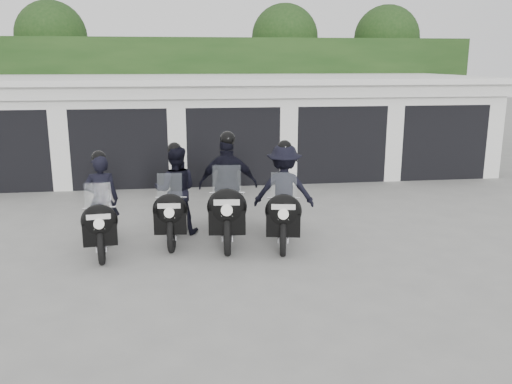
{
  "coord_description": "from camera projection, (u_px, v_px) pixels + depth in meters",
  "views": [
    {
      "loc": [
        -1.37,
        -9.42,
        3.44
      ],
      "look_at": [
        -0.06,
        0.34,
        1.05
      ],
      "focal_mm": 38.0,
      "sensor_mm": 36.0,
      "label": 1
    }
  ],
  "objects": [
    {
      "name": "background_vegetation",
      "position": [
        225.0,
        78.0,
        21.9
      ],
      "size": [
        20.0,
        3.9,
        5.8
      ],
      "color": "#193613",
      "rests_on": "ground"
    },
    {
      "name": "police_bike_a",
      "position": [
        101.0,
        210.0,
        10.02
      ],
      "size": [
        0.77,
        2.15,
        1.87
      ],
      "rotation": [
        0.0,
        0.0,
        0.1
      ],
      "color": "black",
      "rests_on": "ground"
    },
    {
      "name": "police_bike_c",
      "position": [
        228.0,
        192.0,
        10.7
      ],
      "size": [
        1.24,
        2.48,
        2.16
      ],
      "rotation": [
        0.0,
        0.0,
        -0.1
      ],
      "color": "black",
      "rests_on": "ground"
    },
    {
      "name": "police_bike_d",
      "position": [
        284.0,
        196.0,
        10.62
      ],
      "size": [
        1.29,
        2.27,
        2.0
      ],
      "rotation": [
        0.0,
        0.0,
        -0.19
      ],
      "color": "black",
      "rests_on": "ground"
    },
    {
      "name": "garage_block",
      "position": [
        226.0,
        125.0,
        17.48
      ],
      "size": [
        16.4,
        6.8,
        2.96
      ],
      "color": "white",
      "rests_on": "ground"
    },
    {
      "name": "police_bike_b",
      "position": [
        175.0,
        197.0,
        10.75
      ],
      "size": [
        0.92,
        2.22,
        1.93
      ],
      "rotation": [
        0.0,
        0.0,
        -0.08
      ],
      "color": "black",
      "rests_on": "ground"
    },
    {
      "name": "ground",
      "position": [
        262.0,
        251.0,
        10.06
      ],
      "size": [
        80.0,
        80.0,
        0.0
      ],
      "primitive_type": "plane",
      "color": "gray",
      "rests_on": "ground"
    }
  ]
}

